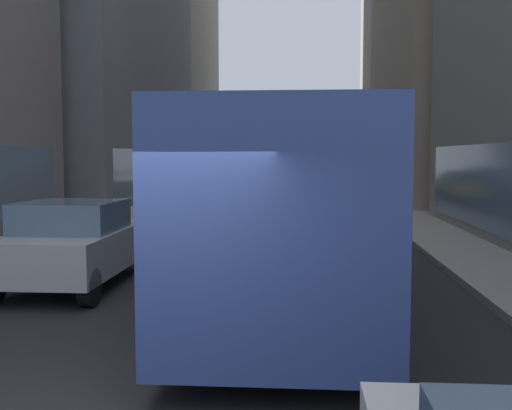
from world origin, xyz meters
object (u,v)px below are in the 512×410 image
object	(u,v)px
car_red_coupe	(222,187)
car_silver_sedan	(75,243)
car_yellow_taxi	(326,185)
car_blue_hatchback	(251,176)
car_grey_wagon	(298,182)
dalmatian_dog	(156,304)
transit_bus	(287,193)

from	to	relation	value
car_red_coupe	car_silver_sedan	bearing A→B (deg)	-90.00
car_yellow_taxi	car_blue_hatchback	xyz separation A→B (m)	(-5.60, 16.47, 0.00)
car_grey_wagon	car_red_coupe	bearing A→B (deg)	-118.37
car_yellow_taxi	dalmatian_dog	xyz separation A→B (m)	(-3.24, -26.77, -0.31)
car_grey_wagon	dalmatian_dog	world-z (taller)	car_grey_wagon
car_silver_sedan	dalmatian_dog	xyz separation A→B (m)	(2.36, -3.40, -0.31)
car_silver_sedan	car_blue_hatchback	bearing A→B (deg)	90.00
car_yellow_taxi	dalmatian_dog	distance (m)	26.97
car_blue_hatchback	car_grey_wagon	distance (m)	12.06
transit_bus	car_red_coupe	distance (m)	21.38
car_yellow_taxi	car_red_coupe	bearing A→B (deg)	-157.48
transit_bus	dalmatian_dog	world-z (taller)	transit_bus
dalmatian_dog	car_blue_hatchback	bearing A→B (deg)	93.13
car_yellow_taxi	dalmatian_dog	bearing A→B (deg)	-96.90
car_red_coupe	car_silver_sedan	size ratio (longest dim) A/B	1.01
car_red_coupe	car_yellow_taxi	bearing A→B (deg)	22.52
car_silver_sedan	transit_bus	bearing A→B (deg)	1.10
car_red_coupe	car_grey_wagon	bearing A→B (deg)	61.63
car_yellow_taxi	dalmatian_dog	size ratio (longest dim) A/B	4.42
car_yellow_taxi	car_silver_sedan	bearing A→B (deg)	-103.47
transit_bus	car_blue_hatchback	world-z (taller)	transit_bus
transit_bus	car_silver_sedan	world-z (taller)	transit_bus
car_blue_hatchback	dalmatian_dog	xyz separation A→B (m)	(2.36, -43.24, -0.31)
car_blue_hatchback	car_silver_sedan	xyz separation A→B (m)	(0.00, -39.84, -0.00)
dalmatian_dog	car_silver_sedan	bearing A→B (deg)	124.82
transit_bus	dalmatian_dog	size ratio (longest dim) A/B	11.98
transit_bus	dalmatian_dog	bearing A→B (deg)	-115.24
car_yellow_taxi	car_blue_hatchback	world-z (taller)	same
transit_bus	car_red_coupe	bearing A→B (deg)	100.80
dalmatian_dog	car_red_coupe	bearing A→B (deg)	95.52
car_grey_wagon	car_silver_sedan	size ratio (longest dim) A/B	1.11
transit_bus	car_red_coupe	xyz separation A→B (m)	(-4.00, 20.98, -0.96)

